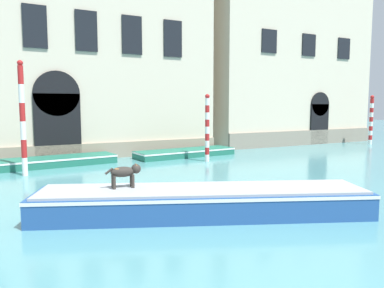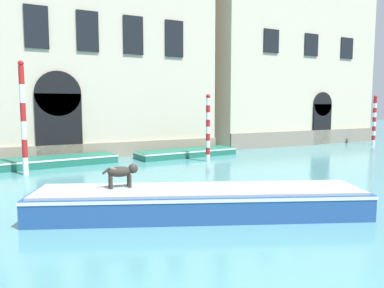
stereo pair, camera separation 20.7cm
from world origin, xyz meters
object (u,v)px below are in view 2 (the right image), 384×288
Objects in this scene: dog_on_deck at (122,172)px; mooring_pole_2 at (23,118)px; boat_foreground at (200,201)px; mooring_pole_0 at (208,128)px; boat_moored_near_palazzo at (58,161)px; mooring_pole_1 at (374,120)px; boat_moored_far at (186,153)px.

mooring_pole_2 is (-1.95, 7.12, 1.20)m from dog_on_deck.
boat_foreground is 9.41m from mooring_pole_0.
boat_foreground is at bearing -83.55° from boat_moored_near_palazzo.
dog_on_deck is 7.48m from mooring_pole_2.
boat_moored_near_palazzo is 1.21× the size of mooring_pole_2.
mooring_pole_0 is at bearing -173.75° from mooring_pole_1.
mooring_pole_2 reaches higher than boat_foreground.
mooring_pole_1 is (21.12, 8.61, 0.66)m from dog_on_deck.
boat_moored_far is at bearing 62.14° from dog_on_deck.
mooring_pole_2 reaches higher than dog_on_deck.
mooring_pole_1 is at bearing 3.70° from mooring_pole_2.
boat_moored_near_palazzo is at bearing 99.63° from dog_on_deck.
boat_moored_far is (6.36, 9.16, -0.92)m from dog_on_deck.
boat_foreground is at bearing -65.46° from mooring_pole_2.
mooring_pole_1 reaches higher than boat_moored_near_palazzo.
mooring_pole_0 reaches higher than boat_foreground.
boat_moored_far is 1.66× the size of mooring_pole_1.
dog_on_deck is at bearing -92.97° from boat_moored_near_palazzo.
boat_moored_far is 14.85m from mooring_pole_1.
mooring_pole_0 is (0.15, -2.15, 1.51)m from boat_moored_far.
dog_on_deck is 0.28× the size of mooring_pole_0.
dog_on_deck is 9.59m from mooring_pole_0.
mooring_pole_1 is (21.56, -0.57, 1.57)m from boat_moored_near_palazzo.
boat_foreground is 21.66m from mooring_pole_1.
mooring_pole_0 is at bearing -23.00° from boat_moored_near_palazzo.
boat_moored_near_palazzo is at bearing 162.70° from mooring_pole_0.
boat_foreground is 1.47× the size of boat_moored_far.
boat_moored_near_palazzo is 1.58× the size of mooring_pole_1.
mooring_pole_2 is at bearing 179.27° from mooring_pole_0.
dog_on_deck is (-1.75, 0.99, 0.75)m from boat_foreground.
boat_moored_far is at bearing 177.86° from mooring_pole_1.
boat_foreground is 9.16× the size of dog_on_deck.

